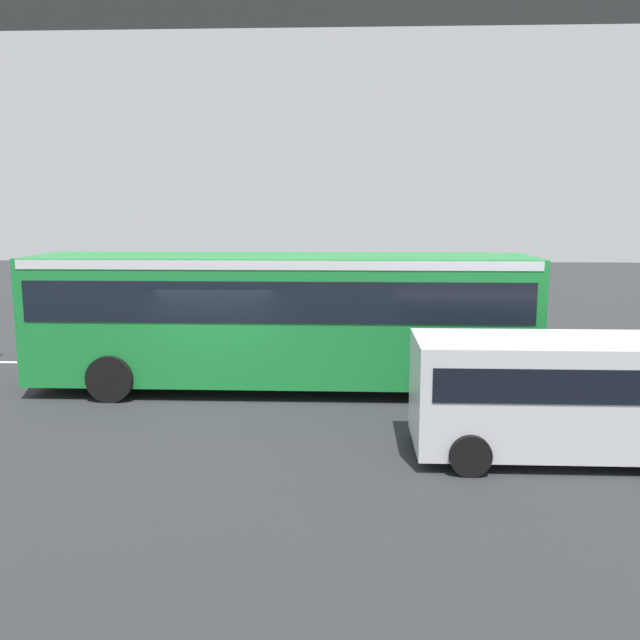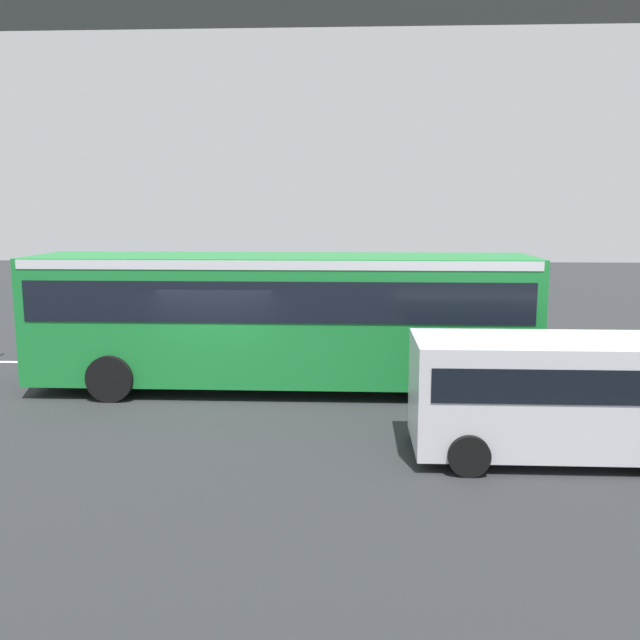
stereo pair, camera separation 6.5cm
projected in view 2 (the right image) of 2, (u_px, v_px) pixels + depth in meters
The scene contains 7 objects.
ground at pixel (220, 398), 15.46m from camera, with size 80.00×80.00×0.00m, color #2D3033.
city_bus at pixel (282, 310), 15.97m from camera, with size 11.54×2.85×3.15m.
parked_van at pixel (555, 389), 11.66m from camera, with size 4.80×2.17×2.05m.
lane_dash_leftmost at pixel (464, 367), 18.46m from camera, with size 2.00×0.20×0.01m, color silver.
lane_dash_left at pixel (316, 365), 18.65m from camera, with size 2.00×0.20×0.01m, color silver.
lane_dash_centre at pixel (171, 364), 18.84m from camera, with size 2.00×0.20×0.01m, color silver.
lane_dash_right at pixel (29, 362), 19.03m from camera, with size 2.00×0.20×0.01m, color silver.
Camera 2 is at (-2.98, 14.84, 4.23)m, focal length 38.50 mm.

